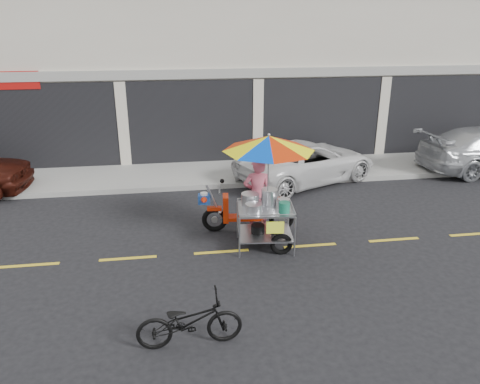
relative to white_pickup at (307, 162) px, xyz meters
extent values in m
plane|color=black|center=(-1.15, -4.34, -0.63)|extent=(90.00, 90.00, 0.00)
cube|color=gray|center=(-1.15, 1.16, -0.56)|extent=(45.00, 3.00, 0.15)
cube|color=beige|center=(-1.15, 6.16, 3.37)|extent=(36.00, 8.00, 8.00)
cube|color=black|center=(-1.15, 2.13, 0.82)|extent=(35.28, 0.06, 2.90)
cube|color=gray|center=(-1.15, 2.11, 2.47)|extent=(36.00, 0.12, 0.30)
cube|color=gold|center=(-1.15, -4.34, -0.63)|extent=(42.00, 0.10, 0.01)
imported|color=silver|center=(0.00, 0.00, 0.00)|extent=(5.01, 3.76, 1.26)
imported|color=black|center=(-3.98, -7.33, -0.20)|extent=(1.65, 0.62, 0.86)
torus|color=black|center=(-3.19, -3.25, -0.33)|extent=(0.62, 0.18, 0.61)
torus|color=black|center=(-1.60, -3.42, -0.33)|extent=(0.62, 0.18, 0.61)
cylinder|color=#9EA0A5|center=(-3.19, -3.25, -0.33)|extent=(0.16, 0.08, 0.15)
cylinder|color=#9EA0A5|center=(-1.60, -3.42, -0.33)|extent=(0.16, 0.08, 0.15)
cube|color=red|center=(-3.19, -3.25, -0.05)|extent=(0.35, 0.16, 0.09)
cylinder|color=#9EA0A5|center=(-3.19, -3.25, 0.11)|extent=(0.39, 0.09, 0.86)
cube|color=red|center=(-2.92, -3.28, -0.05)|extent=(0.16, 0.37, 0.64)
cube|color=red|center=(-2.45, -3.33, -0.29)|extent=(0.88, 0.39, 0.09)
cube|color=red|center=(-1.97, -3.38, -0.05)|extent=(0.82, 0.36, 0.43)
cube|color=black|center=(-2.08, -3.37, 0.20)|extent=(0.72, 0.33, 0.11)
cylinder|color=#9EA0A5|center=(-3.06, -3.27, 0.43)|extent=(0.10, 0.59, 0.04)
sphere|color=black|center=(-2.98, -3.06, 0.56)|extent=(0.11, 0.11, 0.11)
cylinder|color=white|center=(-3.06, -3.27, -0.12)|extent=(0.14, 0.14, 0.05)
cube|color=navy|center=(-3.42, -3.23, 0.20)|extent=(0.30, 0.26, 0.21)
cylinder|color=white|center=(-3.42, -3.23, 0.33)|extent=(0.19, 0.19, 0.05)
cone|color=red|center=(-3.44, -3.41, 0.22)|extent=(0.22, 0.25, 0.19)
torus|color=black|center=(-1.89, -4.62, -0.40)|extent=(0.50, 0.16, 0.49)
cylinder|color=#9EA0A5|center=(-2.80, -4.63, -0.18)|extent=(0.04, 0.04, 0.91)
cylinder|color=#9EA0A5|center=(-2.70, -3.68, -0.18)|extent=(0.04, 0.04, 0.91)
cylinder|color=#9EA0A5|center=(-1.63, -4.76, -0.18)|extent=(0.04, 0.04, 0.91)
cylinder|color=#9EA0A5|center=(-1.53, -3.80, -0.18)|extent=(0.04, 0.04, 0.91)
cube|color=#9EA0A5|center=(-2.16, -4.22, -0.31)|extent=(1.27, 1.08, 0.03)
cube|color=#9EA0A5|center=(-2.16, -4.22, 0.27)|extent=(1.27, 1.08, 0.04)
cylinder|color=#9EA0A5|center=(-2.21, -4.69, 0.34)|extent=(1.17, 0.15, 0.03)
cylinder|color=#9EA0A5|center=(-2.11, -3.74, 0.34)|extent=(1.17, 0.15, 0.03)
cylinder|color=#9EA0A5|center=(-2.75, -4.16, 0.34)|extent=(0.13, 0.96, 0.03)
cylinder|color=#9EA0A5|center=(-1.58, -4.28, 0.34)|extent=(0.13, 0.96, 0.03)
cylinder|color=#9EA0A5|center=(-2.11, -3.74, -0.31)|extent=(0.13, 0.80, 0.04)
cylinder|color=#9EA0A5|center=(-2.11, -3.74, 0.22)|extent=(0.13, 0.80, 0.04)
cube|color=#EBFC30|center=(-2.06, -4.74, 0.06)|extent=(0.37, 0.06, 0.27)
cylinder|color=#B7B7BC|center=(-2.46, -3.97, 0.42)|extent=(0.42, 0.42, 0.24)
cylinder|color=#B7B7BC|center=(-2.03, -4.00, 0.46)|extent=(0.39, 0.39, 0.33)
cylinder|color=#B7B7BC|center=(-1.76, -4.21, 0.38)|extent=(0.28, 0.28, 0.16)
cylinder|color=#B7B7BC|center=(-2.45, -4.38, 0.37)|extent=(0.39, 0.39, 0.16)
cylinder|color=#196F52|center=(-1.82, -4.52, 0.41)|extent=(0.26, 0.26, 0.23)
cylinder|color=black|center=(-2.32, -4.20, -0.20)|extent=(0.33, 0.33, 0.19)
cylinder|color=black|center=(-1.90, -4.25, -0.21)|extent=(0.28, 0.28, 0.17)
cylinder|color=#9EA0A5|center=(-2.10, -4.12, 1.07)|extent=(0.03, 0.03, 1.60)
sphere|color=#9EA0A5|center=(-2.10, -4.12, 1.89)|extent=(0.06, 0.06, 0.06)
imported|color=#C3556B|center=(-2.18, -3.36, 0.27)|extent=(0.70, 0.50, 1.81)
camera|label=1|loc=(-4.11, -13.41, 4.16)|focal=35.00mm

